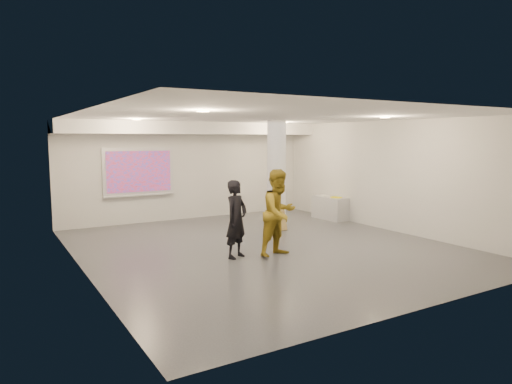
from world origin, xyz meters
TOP-DOWN VIEW (x-y plane):
  - floor at (0.00, 0.00)m, footprint 8.00×9.00m
  - ceiling at (0.00, 0.00)m, footprint 8.00×9.00m
  - wall_back at (0.00, 4.50)m, footprint 8.00×0.01m
  - wall_front at (0.00, -4.50)m, footprint 8.00×0.01m
  - wall_left at (-4.00, 0.00)m, footprint 0.01×9.00m
  - wall_right at (4.00, 0.00)m, footprint 0.01×9.00m
  - soffit_band at (0.00, 3.95)m, footprint 8.00×1.10m
  - downlight_nw at (-2.20, 2.50)m, footprint 0.22×0.22m
  - downlight_ne at (2.20, 2.50)m, footprint 0.22×0.22m
  - downlight_sw at (-2.20, -1.50)m, footprint 0.22×0.22m
  - downlight_se at (2.20, -1.50)m, footprint 0.22×0.22m
  - column at (1.50, 1.80)m, footprint 0.52×0.52m
  - projection_screen at (-1.60, 4.45)m, footprint 2.10×0.13m
  - credenza at (3.72, 2.11)m, footprint 0.56×1.23m
  - papers_stack at (3.69, 2.35)m, footprint 0.28×0.34m
  - postit_pad at (3.71, 1.82)m, footprint 0.29×0.35m
  - cardboard_back at (1.38, 1.62)m, footprint 0.51×0.30m
  - cardboard_front at (1.29, 1.44)m, footprint 0.55×0.28m
  - woman at (-1.01, -0.49)m, footprint 0.71×0.62m
  - man at (-0.13, -0.80)m, footprint 1.04×0.89m

SIDE VIEW (x-z plane):
  - floor at x=0.00m, z-range -0.01..0.01m
  - cardboard_back at x=1.38m, z-range 0.00..0.56m
  - cardboard_front at x=1.29m, z-range 0.00..0.57m
  - credenza at x=3.72m, z-range 0.00..0.71m
  - papers_stack at x=3.69m, z-range 0.71..0.72m
  - postit_pad at x=3.71m, z-range 0.71..0.73m
  - woman at x=-1.01m, z-range 0.00..1.65m
  - man at x=-0.13m, z-range 0.00..1.86m
  - wall_back at x=0.00m, z-range 0.00..3.00m
  - wall_front at x=0.00m, z-range 0.00..3.00m
  - wall_left at x=-4.00m, z-range 0.00..3.00m
  - wall_right at x=4.00m, z-range 0.00..3.00m
  - column at x=1.50m, z-range 0.00..3.00m
  - projection_screen at x=-1.60m, z-range 0.82..2.24m
  - soffit_band at x=0.00m, z-range 2.64..3.00m
  - downlight_nw at x=-2.20m, z-range 2.97..2.99m
  - downlight_ne at x=2.20m, z-range 2.97..2.99m
  - downlight_sw at x=-2.20m, z-range 2.97..2.99m
  - downlight_se at x=2.20m, z-range 2.97..2.99m
  - ceiling at x=0.00m, z-range 3.00..3.00m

